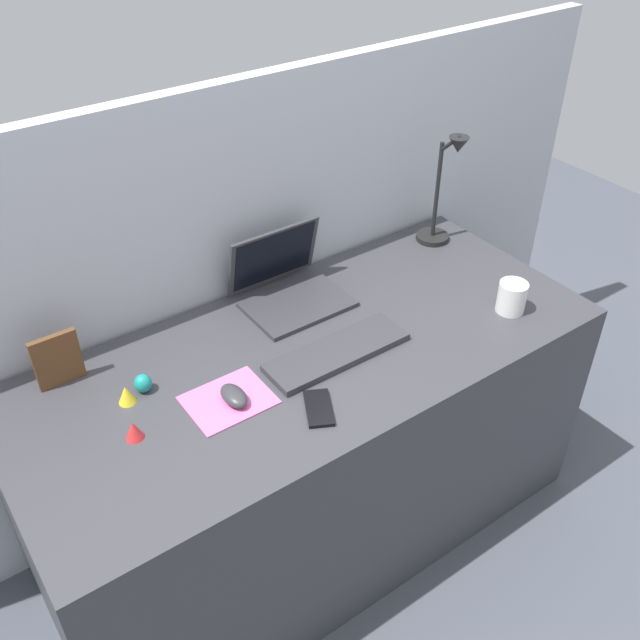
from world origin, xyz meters
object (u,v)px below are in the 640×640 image
object	(u,v)px
desk_lamp	(443,193)
toy_figurine_teal	(143,383)
mouse	(234,396)
laptop	(287,283)
toy_figurine_red	(134,430)
coffee_mug	(512,297)
picture_frame	(57,360)
cell_phone	(319,408)
toy_figurine_yellow	(126,394)
keyboard	(337,352)

from	to	relation	value
desk_lamp	toy_figurine_teal	bearing A→B (deg)	-174.41
mouse	laptop	bearing A→B (deg)	40.31
toy_figurine_teal	toy_figurine_red	bearing A→B (deg)	-121.69
coffee_mug	picture_frame	bearing A→B (deg)	159.07
coffee_mug	toy_figurine_teal	distance (m)	1.07
laptop	cell_phone	xyz separation A→B (m)	(-0.20, -0.45, -0.05)
picture_frame	toy_figurine_yellow	size ratio (longest dim) A/B	3.00
mouse	keyboard	bearing A→B (deg)	-0.08
toy_figurine_red	mouse	bearing A→B (deg)	-6.78
mouse	toy_figurine_red	xyz separation A→B (m)	(-0.25, 0.03, 0.00)
desk_lamp	picture_frame	size ratio (longest dim) A/B	2.63
laptop	picture_frame	world-z (taller)	laptop
toy_figurine_yellow	coffee_mug	bearing A→B (deg)	-14.85
keyboard	picture_frame	xyz separation A→B (m)	(-0.64, 0.32, 0.06)
mouse	toy_figurine_teal	size ratio (longest dim) A/B	1.92
laptop	picture_frame	xyz separation A→B (m)	(-0.68, 0.02, 0.02)
cell_phone	toy_figurine_red	world-z (taller)	toy_figurine_red
mouse	desk_lamp	xyz separation A→B (m)	(0.95, 0.28, 0.17)
mouse	coffee_mug	distance (m)	0.87
laptop	mouse	size ratio (longest dim) A/B	3.12
mouse	coffee_mug	size ratio (longest dim) A/B	1.02
laptop	toy_figurine_teal	size ratio (longest dim) A/B	5.99
toy_figurine_red	desk_lamp	bearing A→B (deg)	11.70
mouse	picture_frame	bearing A→B (deg)	135.11
laptop	coffee_mug	distance (m)	0.66
desk_lamp	picture_frame	distance (m)	1.28
cell_phone	desk_lamp	size ratio (longest dim) A/B	0.32
keyboard	toy_figurine_yellow	distance (m)	0.56
keyboard	desk_lamp	bearing A→B (deg)	23.89
cell_phone	picture_frame	world-z (taller)	picture_frame
cell_phone	coffee_mug	bearing A→B (deg)	28.84
coffee_mug	toy_figurine_teal	bearing A→B (deg)	163.69
keyboard	picture_frame	bearing A→B (deg)	153.37
picture_frame	toy_figurine_red	distance (m)	0.30
laptop	toy_figurine_teal	distance (m)	0.54
cell_phone	toy_figurine_yellow	size ratio (longest dim) A/B	2.56
toy_figurine_yellow	keyboard	bearing A→B (deg)	-16.19
coffee_mug	toy_figurine_yellow	bearing A→B (deg)	165.15
coffee_mug	toy_figurine_yellow	size ratio (longest dim) A/B	1.88
laptop	toy_figurine_yellow	bearing A→B (deg)	-165.49
desk_lamp	coffee_mug	distance (m)	0.44
keyboard	toy_figurine_yellow	xyz separation A→B (m)	(-0.54, 0.16, 0.02)
desk_lamp	toy_figurine_red	bearing A→B (deg)	-168.30
cell_phone	toy_figurine_teal	world-z (taller)	toy_figurine_teal
cell_phone	toy_figurine_teal	size ratio (longest dim) A/B	2.56
mouse	coffee_mug	xyz separation A→B (m)	(0.86, -0.13, 0.03)
coffee_mug	toy_figurine_yellow	world-z (taller)	coffee_mug
cell_phone	coffee_mug	distance (m)	0.70
toy_figurine_red	laptop	bearing A→B (deg)	24.18
toy_figurine_red	toy_figurine_yellow	world-z (taller)	same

